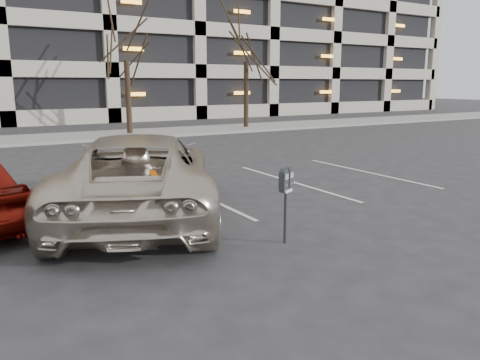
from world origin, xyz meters
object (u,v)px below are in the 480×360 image
Objects in this scene: parking_meter at (286,187)px; suv_silver at (139,176)px; tree_c at (124,13)px; tree_d at (246,19)px.

parking_meter is 3.18m from suv_silver.
tree_c is 16.32m from suv_silver.
suv_silver is (-4.43, -14.84, -5.17)m from tree_c.
tree_c is at bearing -83.80° from suv_silver.
tree_c is 18.52m from parking_meter.
tree_d is 20.83m from parking_meter.
tree_d is 6.85× the size of parking_meter.
tree_d is (7.00, 0.00, 0.18)m from tree_c.
tree_c is 1.25× the size of suv_silver.
tree_c is 0.97× the size of tree_d.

